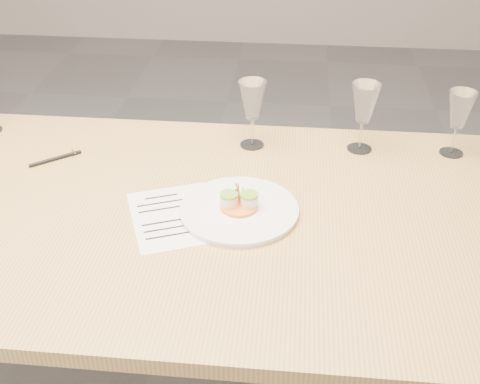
# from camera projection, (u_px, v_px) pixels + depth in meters

# --- Properties ---
(dining_table) EXTENTS (2.40, 1.00, 0.75)m
(dining_table) POSITION_uv_depth(u_px,v_px,m) (120.00, 226.00, 1.60)
(dining_table) COLOR tan
(dining_table) RESTS_ON ground
(dinner_plate) EXTENTS (0.30, 0.30, 0.08)m
(dinner_plate) POSITION_uv_depth(u_px,v_px,m) (239.00, 209.00, 1.52)
(dinner_plate) COLOR white
(dinner_plate) RESTS_ON dining_table
(recipe_sheet) EXTENTS (0.30, 0.33, 0.00)m
(recipe_sheet) POSITION_uv_depth(u_px,v_px,m) (175.00, 216.00, 1.52)
(recipe_sheet) COLOR white
(recipe_sheet) RESTS_ON dining_table
(ballpoint_pen) EXTENTS (0.13, 0.11, 0.01)m
(ballpoint_pen) POSITION_uv_depth(u_px,v_px,m) (56.00, 159.00, 1.76)
(ballpoint_pen) COLOR black
(ballpoint_pen) RESTS_ON dining_table
(wine_glass_1) EXTENTS (0.08, 0.08, 0.21)m
(wine_glass_1) POSITION_uv_depth(u_px,v_px,m) (252.00, 102.00, 1.76)
(wine_glass_1) COLOR white
(wine_glass_1) RESTS_ON dining_table
(wine_glass_2) EXTENTS (0.08, 0.08, 0.21)m
(wine_glass_2) POSITION_uv_depth(u_px,v_px,m) (365.00, 104.00, 1.73)
(wine_glass_2) COLOR white
(wine_glass_2) RESTS_ON dining_table
(wine_glass_3) EXTENTS (0.08, 0.08, 0.20)m
(wine_glass_3) POSITION_uv_depth(u_px,v_px,m) (460.00, 111.00, 1.72)
(wine_glass_3) COLOR white
(wine_glass_3) RESTS_ON dining_table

